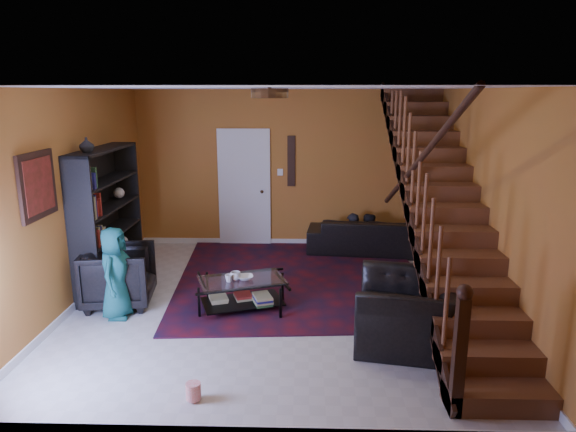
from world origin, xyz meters
name	(u,v)px	position (x,y,z in m)	size (l,w,h in m)	color
floor	(275,303)	(0.00, 0.00, 0.00)	(5.50, 5.50, 0.00)	beige
room	(197,266)	(-1.33, 1.33, 0.05)	(5.50, 5.50, 5.50)	#A66B24
staircase	(442,202)	(2.12, 0.00, 1.40)	(0.95, 5.02, 3.18)	brown
bookshelf	(108,221)	(-2.40, 0.60, 0.96)	(0.35, 1.80, 2.00)	black
door	(244,190)	(-0.70, 2.73, 1.02)	(0.82, 0.05, 2.05)	silver
framed_picture	(37,185)	(-2.57, -0.90, 1.75)	(0.04, 0.74, 0.74)	maroon
wall_hanging	(291,161)	(0.15, 2.73, 1.55)	(0.14, 0.03, 0.90)	black
ceiling_fixture	(270,93)	(0.00, -0.80, 2.74)	(0.40, 0.40, 0.10)	#3F2814
rug	(301,273)	(0.34, 1.13, 0.01)	(3.65, 4.17, 0.02)	#480D15
sofa	(368,235)	(1.50, 2.30, 0.30)	(2.08, 0.81, 0.61)	black
armchair_left	(119,276)	(-2.05, -0.09, 0.39)	(0.84, 0.87, 0.79)	black
armchair_right	(404,311)	(1.50, -1.05, 0.38)	(1.17, 1.02, 0.76)	black
person_adult_a	(352,244)	(1.23, 2.35, 0.12)	(0.42, 0.27, 1.14)	black
person_adult_b	(367,245)	(1.50, 2.35, 0.12)	(0.55, 0.43, 1.13)	black
person_child	(115,273)	(-1.95, -0.48, 0.58)	(0.57, 0.37, 1.16)	#185C58
coffee_table	(242,292)	(-0.41, -0.21, 0.23)	(1.22, 0.95, 0.41)	black
cup_a	(235,276)	(-0.49, -0.22, 0.46)	(0.13, 0.13, 0.11)	#999999
cup_b	(229,278)	(-0.57, -0.30, 0.46)	(0.10, 0.10, 0.09)	#999999
bowl	(245,277)	(-0.37, -0.20, 0.44)	(0.21, 0.21, 0.05)	#999999
vase	(87,145)	(-2.41, 0.10, 2.10)	(0.18, 0.18, 0.19)	#999999
popcorn_bucket	(193,391)	(-0.63, -2.25, 0.10)	(0.14, 0.14, 0.16)	red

